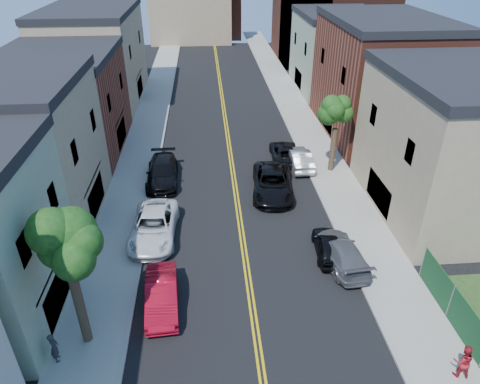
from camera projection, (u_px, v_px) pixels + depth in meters
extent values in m
cube|color=gray|center=(146.00, 129.00, 42.77)|extent=(3.20, 100.00, 0.15)
cube|color=gray|center=(305.00, 125.00, 43.88)|extent=(3.20, 100.00, 0.15)
cube|color=gray|center=(164.00, 129.00, 42.90)|extent=(0.30, 100.00, 0.15)
cube|color=gray|center=(287.00, 125.00, 43.76)|extent=(0.30, 100.00, 0.15)
cube|color=#998466|center=(15.00, 157.00, 27.21)|extent=(9.00, 10.00, 9.00)
cube|color=brown|center=(64.00, 106.00, 36.92)|extent=(9.00, 12.00, 8.00)
cube|color=#998466|center=(96.00, 58.00, 48.58)|extent=(9.00, 16.00, 9.50)
cube|color=#998466|center=(453.00, 149.00, 28.31)|extent=(9.00, 12.00, 9.00)
cube|color=brown|center=(378.00, 80.00, 40.10)|extent=(9.00, 14.00, 10.00)
cube|color=gray|center=(336.00, 54.00, 52.51)|extent=(9.00, 12.00, 8.50)
cube|color=#4C2319|center=(331.00, 17.00, 65.63)|extent=(16.00, 14.00, 12.00)
cube|color=#998466|center=(190.00, 6.00, 76.17)|extent=(14.00, 8.00, 12.00)
cube|color=brown|center=(213.00, 9.00, 80.40)|extent=(10.00, 8.00, 10.00)
cylinder|color=#37261B|center=(80.00, 308.00, 19.38)|extent=(0.44, 0.44, 3.96)
sphere|color=#14380F|center=(60.00, 228.00, 17.19)|extent=(5.20, 5.20, 5.20)
sphere|color=#14380F|center=(66.00, 211.00, 16.37)|extent=(3.90, 3.90, 3.90)
sphere|color=#14380F|center=(53.00, 232.00, 17.87)|extent=(3.64, 3.64, 3.64)
cylinder|color=#37261B|center=(333.00, 150.00, 34.35)|extent=(0.44, 0.44, 3.52)
sphere|color=#14380F|center=(338.00, 104.00, 32.46)|extent=(4.40, 4.40, 4.40)
sphere|color=#14380F|center=(347.00, 94.00, 31.76)|extent=(3.30, 3.30, 3.30)
sphere|color=#14380F|center=(330.00, 108.00, 33.03)|extent=(3.08, 3.08, 3.08)
imported|color=#B30B1F|center=(162.00, 294.00, 22.05)|extent=(1.89, 4.64, 1.50)
imported|color=white|center=(154.00, 226.00, 27.14)|extent=(2.97, 6.00, 1.63)
imported|color=slate|center=(155.00, 222.00, 27.81)|extent=(1.96, 4.09, 1.35)
imported|color=black|center=(162.00, 172.00, 33.37)|extent=(2.43, 5.74, 1.65)
imported|color=#595B61|center=(342.00, 252.00, 25.04)|extent=(2.57, 5.20, 1.45)
imported|color=black|center=(329.00, 246.00, 25.69)|extent=(1.88, 4.01, 1.33)
imported|color=#B1B3B9|center=(299.00, 158.00, 35.62)|extent=(1.70, 4.61, 1.51)
imported|color=black|center=(284.00, 152.00, 36.85)|extent=(2.47, 4.97, 1.35)
imported|color=black|center=(272.00, 183.00, 31.87)|extent=(3.47, 6.39, 1.70)
imported|color=#282931|center=(54.00, 347.00, 18.99)|extent=(0.54, 0.66, 1.55)
imported|color=#AA1A25|center=(463.00, 361.00, 18.29)|extent=(0.93, 0.79, 1.69)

